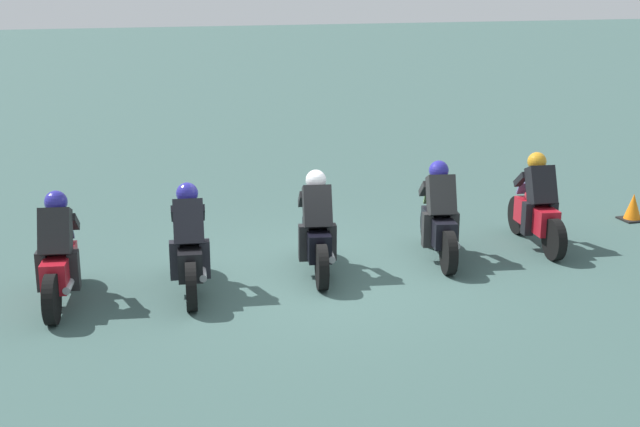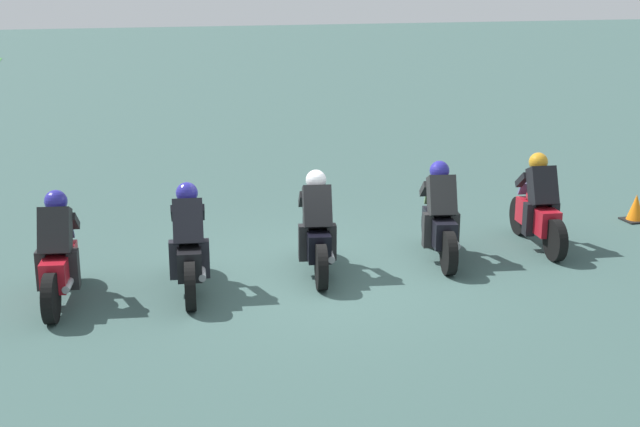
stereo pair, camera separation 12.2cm
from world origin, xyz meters
name	(u,v)px [view 2 (the right image)]	position (x,y,z in m)	size (l,w,h in m)	color
ground_plane	(321,275)	(0.00, 0.00, 0.00)	(120.00, 120.00, 0.00)	#38544F
rider_lane_a	(538,209)	(0.37, -3.69, 0.62)	(2.04, 0.57, 1.51)	black
rider_lane_b	(440,220)	(0.22, -1.93, 0.62)	(2.03, 0.62, 1.51)	black
rider_lane_c	(317,232)	(0.13, 0.02, 0.62)	(2.03, 0.61, 1.51)	black
rider_lane_d	(189,248)	(-0.14, 1.90, 0.62)	(2.04, 0.58, 1.51)	black
rider_lane_e	(59,258)	(-0.11, 3.61, 0.62)	(2.04, 0.60, 1.51)	black
traffic_cone	(636,209)	(1.24, -6.11, 0.22)	(0.40, 0.40, 0.48)	black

